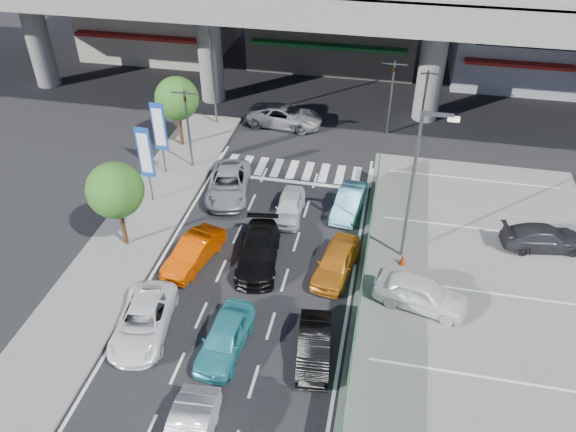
% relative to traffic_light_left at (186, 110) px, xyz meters
% --- Properties ---
extents(ground, '(120.00, 120.00, 0.00)m').
position_rel_traffic_light_left_xyz_m(ground, '(6.20, -12.00, -3.94)').
color(ground, black).
rests_on(ground, ground).
extents(parking_lot, '(12.00, 28.00, 0.06)m').
position_rel_traffic_light_left_xyz_m(parking_lot, '(17.20, -10.00, -3.91)').
color(parking_lot, slate).
rests_on(parking_lot, ground).
extents(sidewalk_left, '(4.00, 30.00, 0.12)m').
position_rel_traffic_light_left_xyz_m(sidewalk_left, '(-0.80, -8.00, -3.88)').
color(sidewalk_left, slate).
rests_on(sidewalk_left, ground).
extents(fence_run, '(0.16, 22.00, 1.80)m').
position_rel_traffic_light_left_xyz_m(fence_run, '(11.50, -11.00, -3.04)').
color(fence_run, '#1F5A2E').
rests_on(fence_run, ground).
extents(building_east, '(12.00, 10.90, 12.00)m').
position_rel_traffic_light_left_xyz_m(building_east, '(22.20, 19.97, 2.06)').
color(building_east, gray).
rests_on(building_east, ground).
extents(traffic_light_left, '(1.60, 1.24, 5.20)m').
position_rel_traffic_light_left_xyz_m(traffic_light_left, '(0.00, 0.00, 0.00)').
color(traffic_light_left, '#595B60').
rests_on(traffic_light_left, ground).
extents(traffic_light_right, '(1.60, 1.24, 5.20)m').
position_rel_traffic_light_left_xyz_m(traffic_light_right, '(11.70, 7.00, 0.00)').
color(traffic_light_right, '#595B60').
rests_on(traffic_light_right, ground).
extents(street_lamp_right, '(1.65, 0.22, 8.00)m').
position_rel_traffic_light_left_xyz_m(street_lamp_right, '(13.37, -6.00, 0.83)').
color(street_lamp_right, '#595B60').
rests_on(street_lamp_right, ground).
extents(street_lamp_left, '(1.65, 0.22, 8.00)m').
position_rel_traffic_light_left_xyz_m(street_lamp_left, '(-0.13, 6.00, 0.83)').
color(street_lamp_left, '#595B60').
rests_on(street_lamp_left, ground).
extents(signboard_near, '(0.80, 0.14, 4.70)m').
position_rel_traffic_light_left_xyz_m(signboard_near, '(-1.00, -4.01, -0.87)').
color(signboard_near, '#595B60').
rests_on(signboard_near, ground).
extents(signboard_far, '(0.80, 0.14, 4.70)m').
position_rel_traffic_light_left_xyz_m(signboard_far, '(-1.40, -1.01, -0.87)').
color(signboard_far, '#595B60').
rests_on(signboard_far, ground).
extents(tree_near, '(2.80, 2.80, 4.80)m').
position_rel_traffic_light_left_xyz_m(tree_near, '(-0.80, -8.00, -0.55)').
color(tree_near, '#382314').
rests_on(tree_near, ground).
extents(tree_far, '(2.80, 2.80, 4.80)m').
position_rel_traffic_light_left_xyz_m(tree_far, '(-1.60, 2.50, -0.55)').
color(tree_far, '#382314').
rests_on(tree_far, ground).
extents(sedan_white_mid_left, '(2.83, 4.94, 1.30)m').
position_rel_traffic_light_left_xyz_m(sedan_white_mid_left, '(2.54, -13.41, -3.29)').
color(sedan_white_mid_left, white).
rests_on(sedan_white_mid_left, ground).
extents(taxi_teal_mid, '(1.89, 4.15, 1.38)m').
position_rel_traffic_light_left_xyz_m(taxi_teal_mid, '(6.24, -13.61, -3.25)').
color(taxi_teal_mid, teal).
rests_on(taxi_teal_mid, ground).
extents(hatch_black_mid_right, '(1.73, 3.88, 1.24)m').
position_rel_traffic_light_left_xyz_m(hatch_black_mid_right, '(9.93, -13.29, -3.32)').
color(hatch_black_mid_right, black).
rests_on(hatch_black_mid_right, ground).
extents(taxi_orange_left, '(2.31, 4.23, 1.32)m').
position_rel_traffic_light_left_xyz_m(taxi_orange_left, '(3.14, -8.61, -3.27)').
color(taxi_orange_left, '#BE3900').
rests_on(taxi_orange_left, ground).
extents(sedan_black_mid, '(2.54, 4.97, 1.38)m').
position_rel_traffic_light_left_xyz_m(sedan_black_mid, '(6.26, -8.00, -3.25)').
color(sedan_black_mid, black).
rests_on(sedan_black_mid, ground).
extents(taxi_orange_right, '(2.30, 4.27, 1.38)m').
position_rel_traffic_light_left_xyz_m(taxi_orange_right, '(10.13, -7.98, -3.25)').
color(taxi_orange_right, '#BA6917').
rests_on(taxi_orange_right, ground).
extents(wagon_silver_front_left, '(3.14, 5.30, 1.38)m').
position_rel_traffic_light_left_xyz_m(wagon_silver_front_left, '(3.07, -2.40, -3.25)').
color(wagon_silver_front_left, '#A6A9AE').
rests_on(wagon_silver_front_left, ground).
extents(sedan_white_front_mid, '(1.57, 3.62, 1.21)m').
position_rel_traffic_light_left_xyz_m(sedan_white_front_mid, '(6.99, -3.80, -3.33)').
color(sedan_white_front_mid, silver).
rests_on(sedan_white_front_mid, ground).
extents(kei_truck_front_right, '(1.76, 3.94, 1.25)m').
position_rel_traffic_light_left_xyz_m(kei_truck_front_right, '(10.14, -2.74, -3.31)').
color(kei_truck_front_right, '#6DC2E9').
rests_on(kei_truck_front_right, ground).
extents(crossing_wagon_silver, '(5.41, 2.81, 1.46)m').
position_rel_traffic_light_left_xyz_m(crossing_wagon_silver, '(4.51, 6.77, -3.21)').
color(crossing_wagon_silver, '#989A9F').
rests_on(crossing_wagon_silver, ground).
extents(parked_sedan_white, '(4.53, 2.63, 1.45)m').
position_rel_traffic_light_left_xyz_m(parked_sedan_white, '(14.15, -9.42, -3.15)').
color(parked_sedan_white, white).
rests_on(parked_sedan_white, parking_lot).
extents(parked_sedan_dgrey, '(4.46, 2.39, 1.23)m').
position_rel_traffic_light_left_xyz_m(parked_sedan_dgrey, '(20.25, -3.95, -3.26)').
color(parked_sedan_dgrey, '#29292D').
rests_on(parked_sedan_dgrey, parking_lot).
extents(traffic_cone, '(0.38, 0.38, 0.62)m').
position_rel_traffic_light_left_xyz_m(traffic_cone, '(13.28, -6.76, -3.56)').
color(traffic_cone, red).
rests_on(traffic_cone, parking_lot).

